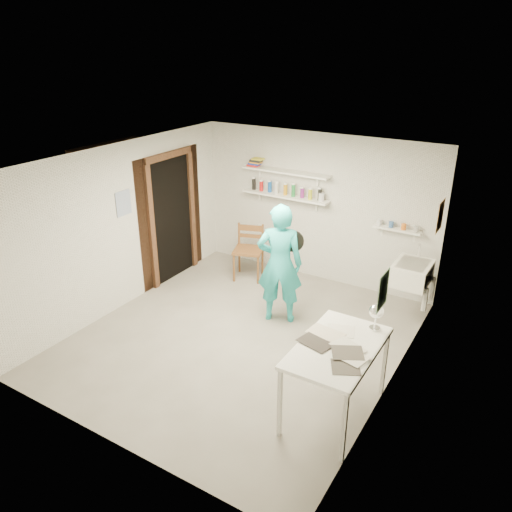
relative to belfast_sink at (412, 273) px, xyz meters
The scene contains 27 objects.
floor 2.54m from the belfast_sink, 135.83° to the right, with size 4.00×4.50×0.02m, color slate.
ceiling 2.98m from the belfast_sink, 135.83° to the right, with size 4.00×4.50×0.02m, color silver.
wall_back 1.90m from the belfast_sink, 162.26° to the left, with size 4.00×0.02×2.40m, color silver.
wall_front 4.36m from the belfast_sink, 113.84° to the right, with size 4.00×0.02×2.40m, color silver.
wall_left 4.16m from the belfast_sink, 155.67° to the right, with size 0.02×4.50×2.40m, color silver.
wall_right 1.79m from the belfast_sink, 81.30° to the right, with size 0.02×4.50×2.40m, color silver.
doorway_recess 3.81m from the belfast_sink, behind, with size 0.02×0.90×2.00m, color black.
corridor_box 4.51m from the belfast_sink, behind, with size 1.40×1.50×2.10m, color brown.
door_lintel 4.01m from the belfast_sink, behind, with size 0.06×1.05×0.10m, color brown.
door_jamb_near 3.91m from the belfast_sink, 162.82° to the right, with size 0.06×0.10×2.00m, color brown.
door_jamb_far 3.74m from the belfast_sink, behind, with size 0.06×0.10×2.00m, color brown.
shelf_lower 2.38m from the belfast_sink, 169.18° to the left, with size 1.50×0.22×0.03m, color white.
shelf_upper 2.52m from the belfast_sink, 169.18° to the left, with size 1.50×0.22×0.03m, color white.
ledge_shelf 0.75m from the belfast_sink, 130.40° to the left, with size 0.70×0.14×0.03m, color white.
poster_left 4.17m from the belfast_sink, 156.18° to the right, with size 0.01×0.28×0.36m, color #334C7F.
poster_right_a 0.89m from the belfast_sink, 22.79° to the left, with size 0.01×0.34×0.42m, color #995933.
poster_right_b 2.40m from the belfast_sink, 83.96° to the right, with size 0.01×0.30×0.38m, color #3F724C.
belfast_sink is the anchor object (origin of this frame).
man 1.85m from the belfast_sink, 147.47° to the right, with size 0.63×0.41×1.72m, color #26BAC0.
wall_clock 1.73m from the belfast_sink, 151.72° to the right, with size 0.31×0.31×0.04m, color beige.
wooden_chair 2.64m from the belfast_sink, behind, with size 0.46×0.44×0.99m, color brown.
work_table 2.43m from the belfast_sink, 92.62° to the right, with size 0.76×1.26×0.84m, color white.
desk_lamp 1.94m from the belfast_sink, 87.04° to the right, with size 0.16×0.16×0.16m, color white.
spray_cans 2.41m from the belfast_sink, 169.18° to the left, with size 1.31×0.06×0.17m.
book_stack 3.06m from the belfast_sink, behind, with size 0.26×0.14×0.14m.
ledge_pots 0.78m from the belfast_sink, 130.40° to the left, with size 0.48×0.07×0.09m.
papers 2.41m from the belfast_sink, 92.62° to the right, with size 0.30×0.22×0.03m.
Camera 1 is at (3.13, -4.77, 3.70)m, focal length 35.00 mm.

